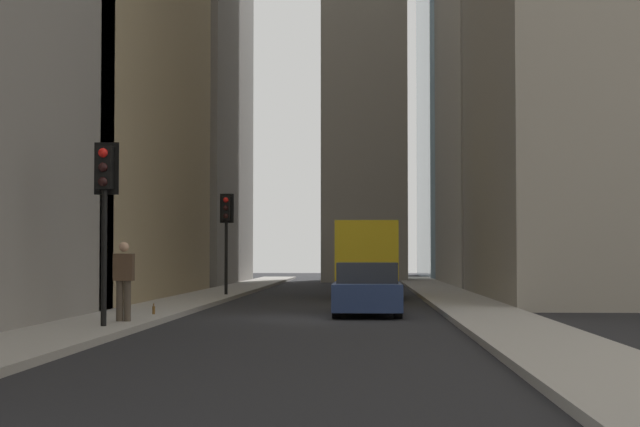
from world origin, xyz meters
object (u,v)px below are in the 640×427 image
(sedan_navy, at_px, (367,291))
(pedestrian, at_px, (124,278))
(discarded_bottle, at_px, (154,310))
(delivery_truck, at_px, (367,259))
(traffic_light_foreground, at_px, (105,190))
(traffic_light_midblock, at_px, (226,220))

(sedan_navy, distance_m, pedestrian, 7.29)
(sedan_navy, distance_m, discarded_bottle, 5.72)
(pedestrian, bearing_deg, discarded_bottle, -2.56)
(delivery_truck, bearing_deg, discarded_bottle, 159.42)
(sedan_navy, xyz_separation_m, pedestrian, (-4.84, 5.43, 0.44))
(traffic_light_foreground, height_order, pedestrian, traffic_light_foreground)
(delivery_truck, relative_size, discarded_bottle, 23.93)
(sedan_navy, relative_size, traffic_light_foreground, 1.12)
(delivery_truck, xyz_separation_m, traffic_light_foreground, (-18.47, 5.47, 1.50))
(delivery_truck, height_order, traffic_light_midblock, traffic_light_midblock)
(pedestrian, height_order, discarded_bottle, pedestrian)
(delivery_truck, height_order, pedestrian, delivery_truck)
(discarded_bottle, bearing_deg, pedestrian, 177.44)
(delivery_truck, height_order, traffic_light_foreground, traffic_light_foreground)
(pedestrian, bearing_deg, traffic_light_midblock, -0.61)
(pedestrian, bearing_deg, traffic_light_foreground, 178.37)
(sedan_navy, height_order, traffic_light_midblock, traffic_light_midblock)
(delivery_truck, relative_size, pedestrian, 3.66)
(pedestrian, relative_size, discarded_bottle, 6.53)
(traffic_light_foreground, distance_m, pedestrian, 2.45)
(traffic_light_midblock, xyz_separation_m, pedestrian, (-15.96, 0.17, -1.81))
(discarded_bottle, bearing_deg, delivery_truck, -20.58)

